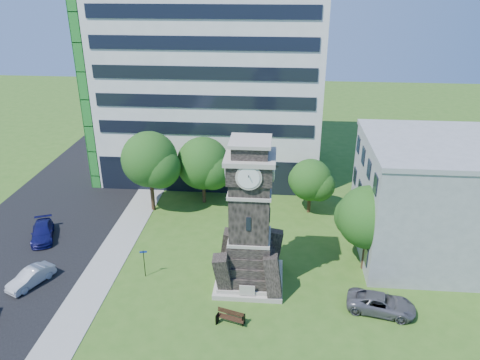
# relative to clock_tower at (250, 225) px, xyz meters

# --- Properties ---
(ground) EXTENTS (160.00, 160.00, 0.00)m
(ground) POSITION_rel_clock_tower_xyz_m (-3.00, -2.00, -5.28)
(ground) COLOR #345E1B
(ground) RESTS_ON ground
(sidewalk) EXTENTS (3.00, 70.00, 0.06)m
(sidewalk) POSITION_rel_clock_tower_xyz_m (-12.50, 3.00, -5.25)
(sidewalk) COLOR gray
(sidewalk) RESTS_ON ground
(street) EXTENTS (14.00, 80.00, 0.02)m
(street) POSITION_rel_clock_tower_xyz_m (-21.00, 3.00, -5.27)
(street) COLOR black
(street) RESTS_ON ground
(clock_tower) EXTENTS (5.40, 5.40, 12.22)m
(clock_tower) POSITION_rel_clock_tower_xyz_m (0.00, 0.00, 0.00)
(clock_tower) COLOR #B3AB9C
(clock_tower) RESTS_ON ground
(office_tall) EXTENTS (26.20, 15.11, 28.60)m
(office_tall) POSITION_rel_clock_tower_xyz_m (-6.20, 23.84, 8.94)
(office_tall) COLOR white
(office_tall) RESTS_ON ground
(office_low) EXTENTS (15.20, 12.20, 10.40)m
(office_low) POSITION_rel_clock_tower_xyz_m (16.97, 6.00, -0.07)
(office_low) COLOR #A1A4A7
(office_low) RESTS_ON ground
(car_street_mid) EXTENTS (2.92, 4.18, 1.31)m
(car_street_mid) POSITION_rel_clock_tower_xyz_m (-17.52, -1.93, -4.63)
(car_street_mid) COLOR #A7A9AE
(car_street_mid) RESTS_ON ground
(car_street_north) EXTENTS (3.52, 5.03, 1.35)m
(car_street_north) POSITION_rel_clock_tower_xyz_m (-19.94, 5.00, -4.60)
(car_street_north) COLOR #11114C
(car_street_north) RESTS_ON ground
(car_east_lot) EXTENTS (5.38, 3.31, 1.39)m
(car_east_lot) POSITION_rel_clock_tower_xyz_m (9.99, -2.86, -4.58)
(car_east_lot) COLOR #58575D
(car_east_lot) RESTS_ON ground
(park_bench) EXTENTS (2.02, 0.54, 1.04)m
(park_bench) POSITION_rel_clock_tower_xyz_m (-0.99, -5.10, -4.73)
(park_bench) COLOR black
(park_bench) RESTS_ON ground
(street_sign) EXTENTS (0.60, 0.06, 2.51)m
(street_sign) POSITION_rel_clock_tower_xyz_m (-8.65, -0.06, -3.71)
(street_sign) COLOR black
(street_sign) RESTS_ON ground
(tree_nw) EXTENTS (6.28, 5.71, 8.62)m
(tree_nw) POSITION_rel_clock_tower_xyz_m (-10.93, 11.69, 0.25)
(tree_nw) COLOR #332114
(tree_nw) RESTS_ON ground
(tree_nc) EXTENTS (6.18, 5.62, 7.42)m
(tree_nc) POSITION_rel_clock_tower_xyz_m (-5.83, 13.92, -0.86)
(tree_nc) COLOR #332114
(tree_nc) RESTS_ON ground
(tree_ne) EXTENTS (4.76, 4.33, 5.86)m
(tree_ne) POSITION_rel_clock_tower_xyz_m (5.46, 12.58, -1.73)
(tree_ne) COLOR #332114
(tree_ne) RESTS_ON ground
(tree_east) EXTENTS (5.75, 5.23, 7.53)m
(tree_east) POSITION_rel_clock_tower_xyz_m (9.63, 2.70, -0.56)
(tree_east) COLOR #332114
(tree_east) RESTS_ON ground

